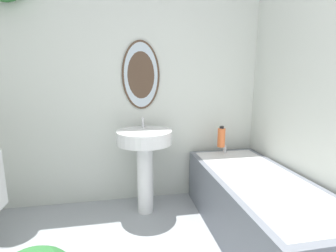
% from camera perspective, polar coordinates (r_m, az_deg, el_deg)
% --- Properties ---
extents(wall_back, '(2.76, 0.32, 2.40)m').
position_cam_1_polar(wall_back, '(2.46, -10.83, 11.20)').
color(wall_back, silver).
rests_on(wall_back, ground_plane).
extents(pedestal_sink, '(0.50, 0.50, 0.89)m').
position_cam_1_polar(pedestal_sink, '(2.25, -5.48, -5.92)').
color(pedestal_sink, white).
rests_on(pedestal_sink, ground_plane).
extents(bathtub, '(0.70, 1.55, 0.57)m').
position_cam_1_polar(bathtub, '(2.15, 20.34, -17.15)').
color(bathtub, slate).
rests_on(bathtub, ground_plane).
extents(shampoo_bottle, '(0.08, 0.08, 0.21)m').
position_cam_1_polar(shampoo_bottle, '(2.51, 12.40, -2.59)').
color(shampoo_bottle, '#DB6633').
rests_on(shampoo_bottle, bathtub).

